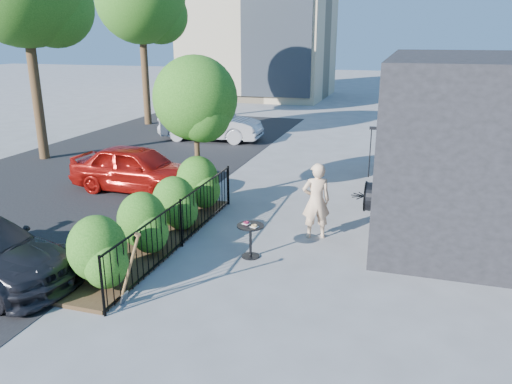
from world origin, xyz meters
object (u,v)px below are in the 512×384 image
(shovel, at_px, (129,273))
(car_silver, at_px, (211,124))
(cafe_table, at_px, (250,235))
(woman, at_px, (316,201))
(patio_tree, at_px, (197,104))
(car_red, at_px, (138,169))
(street_tree_far, at_px, (141,4))

(shovel, distance_m, car_silver, 14.18)
(cafe_table, relative_size, woman, 0.43)
(patio_tree, height_order, car_silver, patio_tree)
(car_red, bearing_deg, car_silver, 8.08)
(patio_tree, xyz_separation_m, woman, (3.44, -1.37, -1.88))
(cafe_table, height_order, car_red, car_red)
(patio_tree, xyz_separation_m, cafe_table, (2.35, -2.83, -2.27))
(street_tree_far, xyz_separation_m, shovel, (8.68, -16.53, -5.30))
(patio_tree, bearing_deg, woman, -21.73)
(cafe_table, height_order, woman, woman)
(cafe_table, height_order, car_silver, car_silver)
(shovel, height_order, car_red, car_red)
(patio_tree, relative_size, shovel, 2.80)
(patio_tree, relative_size, car_red, 0.97)
(street_tree_far, height_order, car_silver, street_tree_far)
(patio_tree, distance_m, shovel, 5.83)
(car_red, bearing_deg, shovel, -148.98)
(shovel, relative_size, car_silver, 0.32)
(woman, distance_m, car_red, 6.05)
(patio_tree, height_order, cafe_table, patio_tree)
(shovel, bearing_deg, patio_tree, 100.41)
(patio_tree, distance_m, street_tree_far, 13.95)
(street_tree_far, relative_size, car_silver, 1.86)
(car_silver, bearing_deg, car_red, -177.31)
(car_silver, bearing_deg, cafe_table, -157.16)
(cafe_table, bearing_deg, woman, 53.15)
(patio_tree, xyz_separation_m, car_silver, (-3.01, 8.28, -2.03))
(car_silver, bearing_deg, street_tree_far, 55.18)
(cafe_table, distance_m, woman, 1.87)
(cafe_table, relative_size, shovel, 0.54)
(cafe_table, relative_size, car_red, 0.19)
(car_red, bearing_deg, cafe_table, -124.45)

